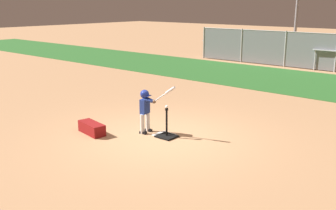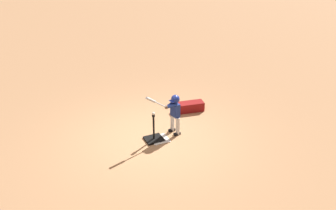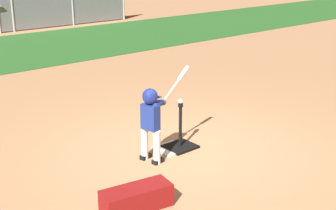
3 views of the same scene
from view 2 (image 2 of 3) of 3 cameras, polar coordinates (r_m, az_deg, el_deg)
The scene contains 6 objects.
ground_plane at distance 8.54m, azimuth -2.70°, elevation -5.64°, with size 90.00×90.00×0.00m, color #AD7F56.
home_plate at distance 8.43m, azimuth -1.43°, elevation -5.99°, with size 0.44×0.44×0.02m, color white.
batting_tee at distance 8.39m, azimuth -2.47°, elevation -5.51°, with size 0.46×0.41×0.72m.
batter_child at distance 8.36m, azimuth 1.05°, elevation -0.80°, with size 0.97×0.36×1.28m.
baseball at distance 8.06m, azimuth -2.56°, elevation -1.50°, with size 0.07×0.07×0.07m, color white.
equipment_bag at distance 9.77m, azimuth 3.77°, elevation -0.31°, with size 0.84×0.32×0.28m, color maroon.
Camera 2 is at (2.75, 6.68, 4.54)m, focal length 35.00 mm.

